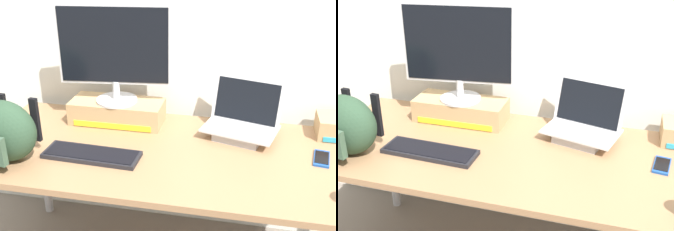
# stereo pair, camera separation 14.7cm
# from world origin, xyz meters

# --- Properties ---
(back_wall) EXTENTS (7.00, 0.10, 2.60)m
(back_wall) POSITION_xyz_m (0.00, 0.51, 1.30)
(back_wall) COLOR silver
(back_wall) RESTS_ON ground
(desk) EXTENTS (1.82, 0.81, 0.73)m
(desk) POSITION_xyz_m (0.00, 0.00, 0.67)
(desk) COLOR #99704C
(desk) RESTS_ON ground
(toner_box_yellow) EXTENTS (0.48, 0.20, 0.12)m
(toner_box_yellow) POSITION_xyz_m (-0.32, 0.25, 0.79)
(toner_box_yellow) COLOR tan
(toner_box_yellow) RESTS_ON desk
(desktop_monitor) EXTENTS (0.56, 0.21, 0.50)m
(desktop_monitor) POSITION_xyz_m (-0.32, 0.25, 1.11)
(desktop_monitor) COLOR silver
(desktop_monitor) RESTS_ON toner_box_yellow
(open_laptop) EXTENTS (0.39, 0.31, 0.27)m
(open_laptop) POSITION_xyz_m (0.32, 0.22, 0.79)
(open_laptop) COLOR #ADADB2
(open_laptop) RESTS_ON desk
(external_keyboard) EXTENTS (0.44, 0.16, 0.02)m
(external_keyboard) POSITION_xyz_m (-0.33, -0.12, 0.74)
(external_keyboard) COLOR black
(external_keyboard) RESTS_ON desk
(messenger_backpack) EXTENTS (0.33, 0.28, 0.28)m
(messenger_backpack) POSITION_xyz_m (-0.69, -0.22, 0.87)
(messenger_backpack) COLOR #28422D
(messenger_backpack) RESTS_ON desk
(cell_phone) EXTENTS (0.09, 0.15, 0.01)m
(cell_phone) POSITION_xyz_m (0.69, 0.06, 0.74)
(cell_phone) COLOR #19479E
(cell_phone) RESTS_ON desk
(plush_toy) EXTENTS (0.11, 0.11, 0.11)m
(plush_toy) POSITION_xyz_m (-0.78, -0.01, 0.79)
(plush_toy) COLOR gold
(plush_toy) RESTS_ON desk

